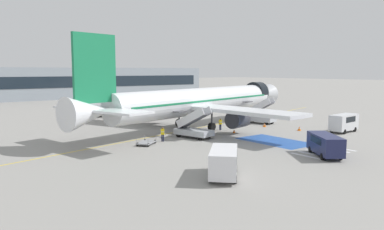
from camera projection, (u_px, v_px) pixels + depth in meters
The scene contains 23 objects.
ground_plane at pixel (199, 126), 55.87m from camera, with size 600.00×600.00×0.00m, color gray.
apron_leadline_yellow at pixel (202, 127), 54.96m from camera, with size 0.20×77.24×0.01m, color gold.
apron_stand_patch_blue at pixel (275, 141), 44.05m from camera, with size 4.98×8.62×0.01m, color #2856A8.
apron_walkway_bar_0 at pixel (306, 156), 36.41m from camera, with size 0.44×3.60×0.01m, color silver.
apron_walkway_bar_1 at pixel (313, 154), 37.13m from camera, with size 0.44×3.60×0.01m, color silver.
apron_walkway_bar_2 at pixel (321, 153), 37.85m from camera, with size 0.44×3.60×0.01m, color silver.
apron_walkway_bar_3 at pixel (327, 151), 38.57m from camera, with size 0.44×3.60×0.01m, color silver.
apron_walkway_bar_4 at pixel (334, 150), 39.29m from camera, with size 0.44×3.60×0.01m, color silver.
apron_walkway_bar_5 at pixel (340, 148), 40.01m from camera, with size 0.44×3.60×0.01m, color silver.
airliner at pixel (199, 101), 53.94m from camera, with size 42.75×34.35×12.16m.
boarding_stairs_forward at pixel (259, 117), 59.09m from camera, with size 3.27×5.54×4.17m.
boarding_stairs_aft at pixel (193, 130), 46.30m from camera, with size 3.27×5.54×4.00m.
fuel_tanker at pixel (109, 107), 68.05m from camera, with size 9.67×3.06×3.33m.
service_van_0 at pixel (344, 122), 50.42m from camera, with size 4.97×2.30×2.40m.
service_van_1 at pixel (325, 143), 36.26m from camera, with size 4.51×5.30×2.10m.
service_van_2 at pixel (224, 160), 29.08m from camera, with size 4.98×5.01×2.22m.
baggage_cart at pixel (147, 142), 41.98m from camera, with size 2.98×2.77×0.87m.
ground_crew_0 at pixel (220, 123), 52.26m from camera, with size 0.47×0.32×1.64m.
ground_crew_1 at pixel (163, 133), 43.77m from camera, with size 0.49×0.42×1.72m.
traffic_cone_0 at pixel (299, 129), 51.75m from camera, with size 0.51×0.51×0.57m.
traffic_cone_1 at pixel (234, 131), 49.99m from camera, with size 0.41×0.41×0.45m.
traffic_cone_2 at pixel (264, 125), 55.25m from camera, with size 0.52×0.52×0.58m.
terminal_building at pixel (1, 84), 102.08m from camera, with size 128.26×12.10×9.13m.
Camera 1 is at (-34.29, -43.37, 8.28)m, focal length 35.00 mm.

